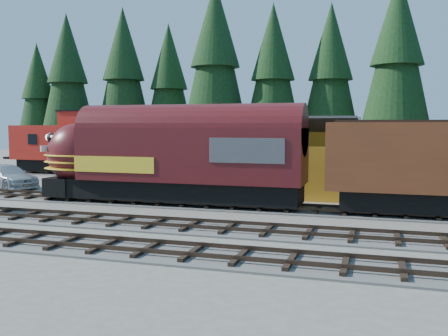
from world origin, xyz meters
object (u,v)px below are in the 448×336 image
(locomotive, at_px, (163,161))
(pickup_truck_b, at_px, (7,176))
(pickup_truck_a, at_px, (121,177))
(depot, at_px, (263,151))
(caboose, at_px, (68,145))

(locomotive, height_order, pickup_truck_b, locomotive)
(pickup_truck_a, height_order, pickup_truck_b, pickup_truck_b)
(locomotive, bearing_deg, depot, 54.38)
(depot, xyz_separation_m, pickup_truck_a, (-10.77, -0.42, -2.16))
(caboose, height_order, pickup_truck_a, caboose)
(locomotive, height_order, pickup_truck_a, locomotive)
(locomotive, height_order, caboose, caboose)
(pickup_truck_a, xyz_separation_m, pickup_truck_b, (-8.28, -2.44, 0.06))
(depot, relative_size, caboose, 1.18)
(pickup_truck_b, bearing_deg, depot, -61.70)
(depot, height_order, locomotive, depot)
(pickup_truck_a, bearing_deg, pickup_truck_b, 86.01)
(depot, xyz_separation_m, pickup_truck_b, (-19.05, -2.86, -2.10))
(depot, bearing_deg, pickup_truck_a, -177.76)
(pickup_truck_a, distance_m, pickup_truck_b, 8.63)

